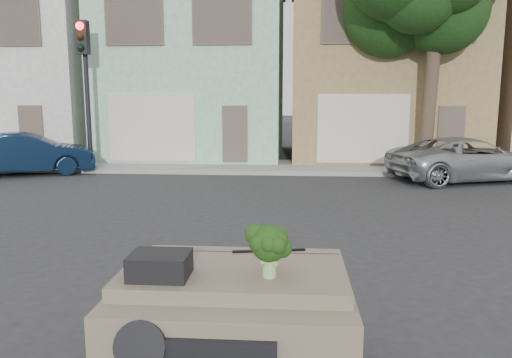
# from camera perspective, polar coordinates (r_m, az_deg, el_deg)

# --- Properties ---
(ground_plane) EXTENTS (120.00, 120.00, 0.00)m
(ground_plane) POSITION_cam_1_polar(r_m,az_deg,el_deg) (7.65, 0.25, -10.27)
(ground_plane) COLOR #303033
(ground_plane) RESTS_ON ground
(sidewalk) EXTENTS (40.00, 3.00, 0.15)m
(sidewalk) POSITION_cam_1_polar(r_m,az_deg,el_deg) (17.87, 2.53, 1.39)
(sidewalk) COLOR gray
(sidewalk) RESTS_ON ground
(townhouse_white) EXTENTS (7.20, 8.20, 7.55)m
(townhouse_white) POSITION_cam_1_polar(r_m,az_deg,el_deg) (24.57, -24.26, 11.43)
(townhouse_white) COLOR silver
(townhouse_white) RESTS_ON ground
(townhouse_mint) EXTENTS (7.20, 8.20, 7.55)m
(townhouse_mint) POSITION_cam_1_polar(r_m,az_deg,el_deg) (22.08, -6.43, 12.51)
(townhouse_mint) COLOR #9CCDAB
(townhouse_mint) RESTS_ON ground
(townhouse_tan) EXTENTS (7.20, 8.20, 7.55)m
(townhouse_tan) POSITION_cam_1_polar(r_m,az_deg,el_deg) (22.00, 13.63, 12.32)
(townhouse_tan) COLOR #967A4E
(townhouse_tan) RESTS_ON ground
(navy_sedan) EXTENTS (4.46, 3.04, 1.39)m
(navy_sedan) POSITION_cam_1_polar(r_m,az_deg,el_deg) (18.20, -24.51, 0.45)
(navy_sedan) COLOR #0C1D36
(navy_sedan) RESTS_ON ground
(silver_pickup) EXTENTS (5.26, 3.57, 1.34)m
(silver_pickup) POSITION_cam_1_polar(r_m,az_deg,el_deg) (16.72, 22.90, -0.17)
(silver_pickup) COLOR #A5A9AC
(silver_pickup) RESTS_ON ground
(traffic_signal) EXTENTS (0.40, 0.40, 5.10)m
(traffic_signal) POSITION_cam_1_polar(r_m,az_deg,el_deg) (18.09, -18.82, 8.86)
(traffic_signal) COLOR black
(traffic_signal) RESTS_ON ground
(tree_near) EXTENTS (4.40, 4.00, 8.50)m
(tree_near) POSITION_cam_1_polar(r_m,az_deg,el_deg) (17.66, 19.55, 14.36)
(tree_near) COLOR #173913
(tree_near) RESTS_ON ground
(car_dashboard) EXTENTS (2.00, 1.80, 1.12)m
(car_dashboard) POSITION_cam_1_polar(r_m,az_deg,el_deg) (4.68, -2.33, -16.21)
(car_dashboard) COLOR #776955
(car_dashboard) RESTS_ON ground
(instrument_hump) EXTENTS (0.48, 0.38, 0.20)m
(instrument_hump) POSITION_cam_1_polar(r_m,az_deg,el_deg) (4.21, -10.92, -9.64)
(instrument_hump) COLOR black
(instrument_hump) RESTS_ON car_dashboard
(wiper_arm) EXTENTS (0.69, 0.15, 0.02)m
(wiper_arm) POSITION_cam_1_polar(r_m,az_deg,el_deg) (4.80, 1.50, -8.19)
(wiper_arm) COLOR black
(wiper_arm) RESTS_ON car_dashboard
(broccoli) EXTENTS (0.40, 0.40, 0.45)m
(broccoli) POSITION_cam_1_polar(r_m,az_deg,el_deg) (4.10, 1.53, -8.21)
(broccoli) COLOR #17350E
(broccoli) RESTS_ON car_dashboard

